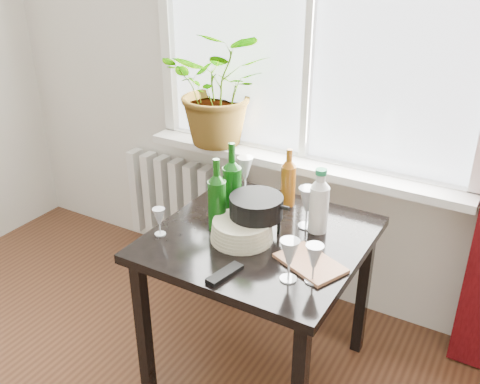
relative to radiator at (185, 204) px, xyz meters
The scene contains 18 objects.
window 1.43m from the radiator, ahead, with size 1.72×0.08×1.62m.
windowsill 0.87m from the radiator, ahead, with size 1.72×0.20×0.04m.
radiator is the anchor object (origin of this frame).
table 1.09m from the radiator, 36.54° to the right, with size 0.85×0.85×0.74m.
potted_plant 0.82m from the radiator, ahead, with size 0.55×0.48×0.61m, color #3D6D1D.
wine_bottle_left 1.08m from the radiator, 45.33° to the right, with size 0.08×0.08×0.33m, color #0E430C, non-canonical shape.
wine_bottle_right 1.02m from the radiator, 39.77° to the right, with size 0.08×0.08×0.36m, color #0C400D, non-canonical shape.
bottle_amber 1.02m from the radiator, 21.36° to the right, with size 0.07×0.07×0.28m, color brown, non-canonical shape.
cleaning_bottle 1.25m from the radiator, 24.57° to the right, with size 0.08×0.08×0.29m, color silver, non-canonical shape.
wineglass_front_right 1.46m from the radiator, 38.25° to the right, with size 0.07×0.07×0.17m, color silver, non-canonical shape.
wineglass_far_right 1.50m from the radiator, 35.18° to the right, with size 0.07×0.07×0.16m, color silver, non-canonical shape.
wineglass_back_center 1.18m from the radiator, 25.43° to the right, with size 0.08×0.08×0.19m, color #B2B7C0, non-canonical shape.
wineglass_back_left 0.80m from the radiator, 27.24° to the right, with size 0.08×0.08×0.18m, color silver, non-canonical shape.
wineglass_front_left 1.06m from the radiator, 59.87° to the right, with size 0.05×0.05×0.12m, color silver, non-canonical shape.
plate_stack 1.14m from the radiator, 41.12° to the right, with size 0.26×0.26×0.08m, color beige.
fondue_pot 1.13m from the radiator, 37.17° to the right, with size 0.26×0.22×0.17m, color black, non-canonical shape.
tv_remote 1.35m from the radiator, 47.48° to the right, with size 0.05×0.16×0.02m, color black.
cutting_board 1.39m from the radiator, 33.09° to the right, with size 0.26×0.16×0.01m, color #A96F4C.
Camera 1 is at (0.99, -0.16, 1.89)m, focal length 40.00 mm.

